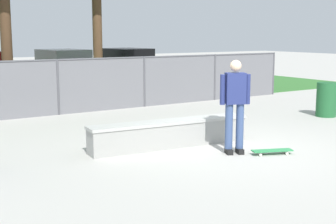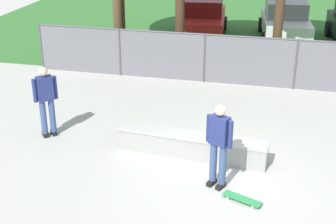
{
  "view_description": "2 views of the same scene",
  "coord_description": "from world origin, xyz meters",
  "px_view_note": "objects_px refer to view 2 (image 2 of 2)",
  "views": [
    {
      "loc": [
        -6.17,
        -7.18,
        2.32
      ],
      "look_at": [
        -1.27,
        0.36,
        0.83
      ],
      "focal_mm": 50.97,
      "sensor_mm": 36.0,
      "label": 1
    },
    {
      "loc": [
        0.82,
        -8.84,
        5.45
      ],
      "look_at": [
        -1.48,
        0.98,
        1.01
      ],
      "focal_mm": 51.56,
      "sensor_mm": 36.0,
      "label": 2
    }
  ],
  "objects_px": {
    "skateboard": "(242,199)",
    "car_red": "(203,18)",
    "skateboarder": "(219,143)",
    "bystander": "(46,99)",
    "car_white": "(285,20)",
    "concrete_ledge": "(192,145)"
  },
  "relations": [
    {
      "from": "skateboarder",
      "to": "car_white",
      "type": "distance_m",
      "value": 12.13
    },
    {
      "from": "skateboarder",
      "to": "bystander",
      "type": "xyz_separation_m",
      "value": [
        -4.43,
        1.36,
        0.0
      ]
    },
    {
      "from": "skateboarder",
      "to": "car_white",
      "type": "height_order",
      "value": "skateboarder"
    },
    {
      "from": "car_white",
      "to": "bystander",
      "type": "height_order",
      "value": "bystander"
    },
    {
      "from": "skateboarder",
      "to": "car_red",
      "type": "bearing_deg",
      "value": 100.85
    },
    {
      "from": "concrete_ledge",
      "to": "skateboard",
      "type": "height_order",
      "value": "concrete_ledge"
    },
    {
      "from": "skateboard",
      "to": "car_red",
      "type": "distance_m",
      "value": 12.55
    },
    {
      "from": "skateboard",
      "to": "car_white",
      "type": "xyz_separation_m",
      "value": [
        0.62,
        12.55,
        0.77
      ]
    },
    {
      "from": "concrete_ledge",
      "to": "car_white",
      "type": "bearing_deg",
      "value": 80.0
    },
    {
      "from": "skateboard",
      "to": "bystander",
      "type": "xyz_separation_m",
      "value": [
        -4.99,
        1.84,
        0.94
      ]
    },
    {
      "from": "skateboarder",
      "to": "skateboard",
      "type": "relative_size",
      "value": 2.23
    },
    {
      "from": "concrete_ledge",
      "to": "bystander",
      "type": "height_order",
      "value": "bystander"
    },
    {
      "from": "skateboard",
      "to": "concrete_ledge",
      "type": "bearing_deg",
      "value": 129.22
    },
    {
      "from": "skateboard",
      "to": "car_white",
      "type": "height_order",
      "value": "car_white"
    },
    {
      "from": "skateboarder",
      "to": "skateboard",
      "type": "xyz_separation_m",
      "value": [
        0.56,
        -0.48,
        -0.94
      ]
    },
    {
      "from": "concrete_ledge",
      "to": "bystander",
      "type": "distance_m",
      "value": 3.75
    },
    {
      "from": "car_white",
      "to": "bystander",
      "type": "xyz_separation_m",
      "value": [
        -5.6,
        -10.71,
        0.17
      ]
    },
    {
      "from": "car_white",
      "to": "bystander",
      "type": "distance_m",
      "value": 12.09
    },
    {
      "from": "car_red",
      "to": "bystander",
      "type": "height_order",
      "value": "bystander"
    },
    {
      "from": "skateboard",
      "to": "bystander",
      "type": "distance_m",
      "value": 5.4
    },
    {
      "from": "car_red",
      "to": "car_white",
      "type": "xyz_separation_m",
      "value": [
        3.43,
        0.34,
        0.0
      ]
    },
    {
      "from": "skateboard",
      "to": "car_red",
      "type": "height_order",
      "value": "car_red"
    }
  ]
}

